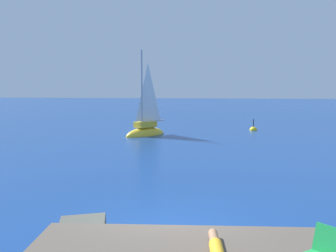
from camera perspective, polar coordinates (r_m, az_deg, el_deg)
ground_plane at (r=10.95m, az=0.57°, el=-13.58°), size 160.00×160.00×0.00m
boulder_seaward at (r=10.43m, az=-11.23°, el=-14.73°), size 1.32×1.61×0.98m
sailboat_near at (r=29.10m, az=-2.97°, el=-0.58°), size 2.93×3.26×6.25m
person_sunbather at (r=7.85m, az=6.46°, el=-16.05°), size 0.32×1.76×0.25m
beach_chair at (r=7.35m, az=19.60°, el=-15.19°), size 0.76×0.75×0.80m
marker_buoy at (r=32.62m, az=11.17°, el=-0.56°), size 0.56×0.56×1.13m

